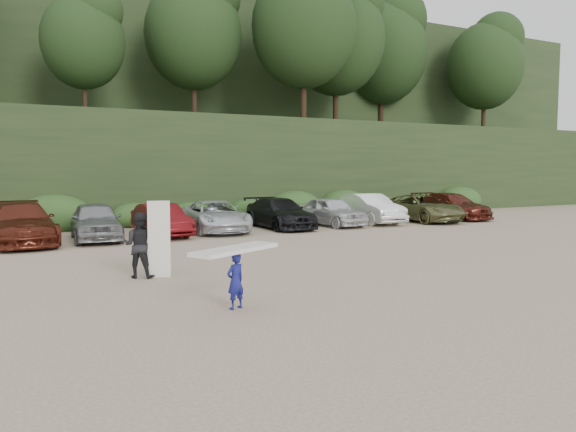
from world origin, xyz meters
TOP-DOWN VIEW (x-y plane):
  - ground at (0.00, 0.00)m, footprint 120.00×120.00m
  - hillside_backdrop at (-0.26, 35.93)m, footprint 90.00×41.50m
  - parked_cars at (0.31, 10.10)m, footprint 33.76×6.15m
  - child_surfer at (-3.96, -3.53)m, footprint 2.24×1.54m
  - adult_surfer at (-4.89, 0.85)m, footprint 1.34×1.07m

SIDE VIEW (x-z plane):
  - ground at x=0.00m, z-range 0.00..0.00m
  - parked_cars at x=0.31m, z-range -0.06..1.58m
  - child_surfer at x=-3.96m, z-range 0.24..1.56m
  - adult_surfer at x=-4.89m, z-range -0.15..1.97m
  - hillside_backdrop at x=-0.26m, z-range -2.78..25.22m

